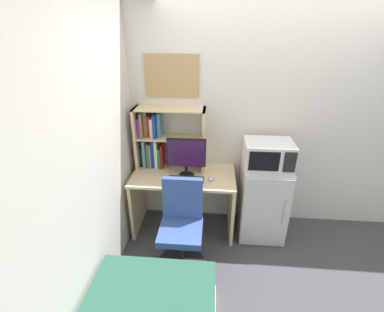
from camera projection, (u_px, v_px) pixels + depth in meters
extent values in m
cube|color=silver|center=(308.00, 122.00, 3.03)|extent=(6.40, 0.04, 2.60)
cube|color=silver|center=(57.00, 193.00, 1.72)|extent=(0.04, 4.40, 2.60)
cube|color=beige|center=(183.00, 176.00, 3.07)|extent=(1.16, 0.62, 0.03)
cube|color=beige|center=(138.00, 201.00, 3.27)|extent=(0.04, 0.56, 0.72)
cube|color=beige|center=(231.00, 205.00, 3.19)|extent=(0.04, 0.56, 0.72)
cube|color=beige|center=(137.00, 138.00, 3.12)|extent=(0.03, 0.26, 0.71)
cube|color=beige|center=(204.00, 140.00, 3.06)|extent=(0.03, 0.26, 0.71)
cube|color=beige|center=(169.00, 109.00, 2.94)|extent=(0.80, 0.26, 0.01)
cube|color=beige|center=(170.00, 137.00, 3.09)|extent=(0.73, 0.26, 0.01)
cube|color=black|center=(143.00, 155.00, 3.25)|extent=(0.04, 0.16, 0.24)
cube|color=teal|center=(146.00, 152.00, 3.21)|extent=(0.03, 0.20, 0.33)
cube|color=brown|center=(149.00, 153.00, 3.22)|extent=(0.03, 0.18, 0.30)
cube|color=teal|center=(151.00, 154.00, 3.22)|extent=(0.02, 0.19, 0.29)
cube|color=navy|center=(154.00, 153.00, 3.21)|extent=(0.03, 0.17, 0.33)
cube|color=silver|center=(157.00, 153.00, 3.20)|extent=(0.04, 0.19, 0.34)
cube|color=#197233|center=(160.00, 156.00, 3.22)|extent=(0.03, 0.19, 0.24)
cube|color=#B21E1E|center=(163.00, 155.00, 3.20)|extent=(0.02, 0.20, 0.29)
cube|color=purple|center=(140.00, 126.00, 3.09)|extent=(0.04, 0.17, 0.22)
cube|color=brown|center=(143.00, 124.00, 3.06)|extent=(0.03, 0.21, 0.28)
cube|color=brown|center=(146.00, 123.00, 3.07)|extent=(0.04, 0.15, 0.29)
cube|color=#B21E1E|center=(150.00, 125.00, 3.08)|extent=(0.03, 0.14, 0.24)
cube|color=silver|center=(153.00, 127.00, 3.07)|extent=(0.03, 0.18, 0.22)
cube|color=navy|center=(156.00, 125.00, 3.05)|extent=(0.03, 0.21, 0.27)
cube|color=teal|center=(159.00, 124.00, 3.06)|extent=(0.04, 0.15, 0.27)
cylinder|color=black|center=(186.00, 175.00, 3.03)|extent=(0.17, 0.17, 0.02)
cylinder|color=black|center=(186.00, 170.00, 3.01)|extent=(0.04, 0.04, 0.12)
cube|color=black|center=(186.00, 153.00, 2.92)|extent=(0.42, 0.01, 0.33)
cube|color=#33143D|center=(186.00, 153.00, 2.92)|extent=(0.40, 0.02, 0.30)
cube|color=#333338|center=(186.00, 179.00, 2.95)|extent=(0.39, 0.13, 0.02)
ellipsoid|color=silver|center=(211.00, 179.00, 2.94)|extent=(0.05, 0.09, 0.04)
cube|color=silver|center=(262.00, 199.00, 3.15)|extent=(0.51, 0.54, 0.89)
cube|color=silver|center=(266.00, 214.00, 2.90)|extent=(0.49, 0.01, 0.86)
cylinder|color=#B2B2B7|center=(284.00, 212.00, 2.86)|extent=(0.01, 0.01, 0.31)
cube|color=silver|center=(268.00, 154.00, 2.90)|extent=(0.51, 0.38, 0.28)
cube|color=black|center=(264.00, 162.00, 2.74)|extent=(0.31, 0.01, 0.21)
cube|color=black|center=(290.00, 162.00, 2.72)|extent=(0.12, 0.01, 0.22)
cylinder|color=black|center=(181.00, 263.00, 2.84)|extent=(0.48, 0.48, 0.04)
cylinder|color=black|center=(181.00, 249.00, 2.75)|extent=(0.04, 0.04, 0.40)
cube|color=#334C8C|center=(181.00, 232.00, 2.66)|extent=(0.42, 0.42, 0.07)
cube|color=#334C8C|center=(183.00, 198.00, 2.72)|extent=(0.40, 0.06, 0.46)
cube|color=tan|center=(172.00, 76.00, 2.91)|extent=(0.58, 0.02, 0.45)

